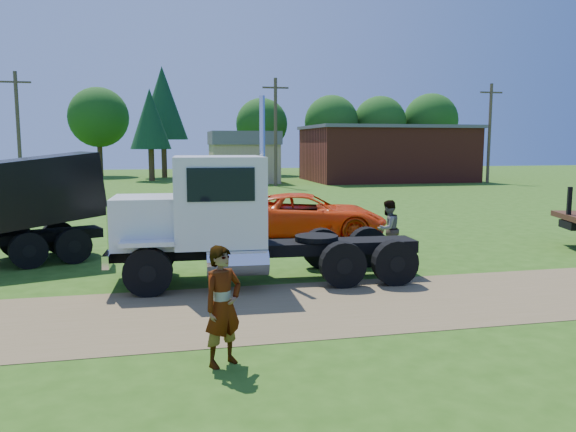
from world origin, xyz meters
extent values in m
plane|color=#2B5312|center=(0.00, 0.00, 0.00)|extent=(140.00, 140.00, 0.00)
cube|color=brown|center=(0.00, 0.00, 0.01)|extent=(120.00, 4.20, 0.01)
cube|color=black|center=(-0.65, 2.69, 0.84)|extent=(7.95, 1.38, 0.32)
cylinder|color=black|center=(-3.76, 1.71, 0.58)|extent=(1.18, 0.42, 1.16)
cylinder|color=black|center=(-3.76, 1.71, 0.58)|extent=(0.42, 0.41, 0.41)
cylinder|color=black|center=(-3.65, 3.96, 0.58)|extent=(1.18, 0.42, 1.16)
cylinder|color=black|center=(-3.65, 3.96, 0.58)|extent=(0.42, 0.41, 0.41)
cylinder|color=black|center=(0.98, 1.48, 0.58)|extent=(1.18, 0.42, 1.16)
cylinder|color=black|center=(0.98, 1.48, 0.58)|extent=(0.42, 0.41, 0.41)
cylinder|color=black|center=(1.09, 3.74, 0.58)|extent=(1.18, 0.42, 1.16)
cylinder|color=black|center=(1.09, 3.74, 0.58)|extent=(0.42, 0.41, 0.41)
cylinder|color=black|center=(2.35, 1.42, 0.58)|extent=(1.18, 0.42, 1.16)
cylinder|color=black|center=(2.35, 1.42, 0.58)|extent=(0.42, 0.41, 0.41)
cylinder|color=black|center=(2.46, 3.67, 0.58)|extent=(1.18, 0.42, 1.16)
cylinder|color=black|center=(2.46, 3.67, 0.58)|extent=(0.42, 0.41, 0.41)
cube|color=silver|center=(-3.65, 2.83, 1.63)|extent=(1.98, 1.88, 1.27)
cube|color=silver|center=(-4.60, 2.88, 1.58)|extent=(0.16, 1.58, 1.05)
cube|color=silver|center=(-4.65, 2.88, 0.84)|extent=(0.27, 2.43, 0.32)
cube|color=silver|center=(-1.96, 2.75, 2.16)|extent=(2.33, 2.63, 2.21)
cube|color=black|center=(-3.05, 2.80, 2.64)|extent=(0.15, 2.11, 0.90)
cube|color=black|center=(-2.03, 1.48, 2.64)|extent=(1.58, 0.12, 0.79)
cube|color=black|center=(-1.90, 4.03, 2.64)|extent=(1.58, 0.12, 0.79)
cube|color=silver|center=(-3.76, 1.71, 1.27)|extent=(1.29, 0.53, 0.11)
cube|color=silver|center=(-3.65, 3.96, 1.27)|extent=(1.29, 0.53, 0.11)
cylinder|color=silver|center=(-1.65, 1.52, 0.74)|extent=(1.50, 0.70, 0.63)
cylinder|color=silver|center=(-0.73, 3.27, 2.43)|extent=(0.15, 0.15, 4.85)
cylinder|color=black|center=(0.62, 2.63, 1.09)|extent=(1.21, 1.21, 0.13)
cylinder|color=black|center=(-7.20, 5.53, 0.53)|extent=(1.11, 0.70, 1.06)
cylinder|color=black|center=(-7.20, 5.53, 0.53)|extent=(0.48, 0.47, 0.37)
cylinder|color=black|center=(-7.95, 7.40, 0.53)|extent=(1.11, 0.70, 1.06)
cylinder|color=black|center=(-7.95, 7.40, 0.53)|extent=(0.48, 0.47, 0.37)
cylinder|color=black|center=(-6.04, 5.99, 0.53)|extent=(1.11, 0.70, 1.06)
cylinder|color=black|center=(-6.04, 5.99, 0.53)|extent=(0.48, 0.47, 0.37)
cylinder|color=black|center=(-6.78, 7.87, 0.53)|extent=(1.11, 0.70, 1.06)
cylinder|color=black|center=(-6.78, 7.87, 0.53)|extent=(0.48, 0.47, 0.37)
cube|color=black|center=(-7.39, 6.54, 2.17)|extent=(4.77, 3.70, 2.34)
imported|color=#F13F0B|center=(2.02, 9.09, 0.85)|extent=(6.60, 4.20, 1.70)
cube|color=black|center=(10.12, 4.77, 1.61)|extent=(0.15, 0.15, 1.04)
imported|color=#999999|center=(-2.46, -2.83, 0.99)|extent=(0.86, 0.78, 1.97)
imported|color=#999999|center=(3.54, 4.73, 0.91)|extent=(1.11, 1.04, 1.83)
cube|color=maroon|center=(18.00, 40.00, 2.50)|extent=(15.00, 10.00, 5.00)
cube|color=#58585D|center=(18.00, 40.00, 5.15)|extent=(15.40, 10.40, 0.30)
cube|color=#A28265|center=(4.00, 40.00, 1.80)|extent=(6.00, 5.00, 3.60)
cube|color=#58585D|center=(4.00, 40.00, 4.10)|extent=(6.20, 5.40, 1.20)
cylinder|color=#433726|center=(-14.00, 35.00, 4.50)|extent=(0.28, 0.28, 9.00)
cube|color=#433726|center=(-14.00, 35.00, 8.20)|extent=(2.20, 0.14, 0.14)
cylinder|color=#433726|center=(6.00, 35.00, 4.50)|extent=(0.28, 0.28, 9.00)
cube|color=#433726|center=(6.00, 35.00, 8.20)|extent=(2.20, 0.14, 0.14)
cylinder|color=#433726|center=(26.00, 35.00, 4.50)|extent=(0.28, 0.28, 9.00)
cube|color=#433726|center=(26.00, 35.00, 8.20)|extent=(2.20, 0.14, 0.14)
cylinder|color=#382617|center=(-10.08, 54.00, 1.74)|extent=(0.56, 0.56, 3.48)
sphere|color=#184B12|center=(-10.08, 54.00, 6.47)|extent=(6.57, 6.57, 6.57)
cylinder|color=#382617|center=(-3.15, 49.54, 2.04)|extent=(0.56, 0.56, 4.08)
cone|color=black|center=(-3.15, 49.54, 7.81)|extent=(5.13, 5.13, 7.57)
cylinder|color=#382617|center=(7.86, 52.35, 1.56)|extent=(0.56, 0.56, 3.13)
sphere|color=#184B12|center=(7.86, 52.35, 5.81)|extent=(5.90, 5.90, 5.90)
cylinder|color=#382617|center=(15.51, 50.18, 1.62)|extent=(0.56, 0.56, 3.23)
sphere|color=#184B12|center=(15.51, 50.18, 6.00)|extent=(6.09, 6.09, 6.09)
cylinder|color=#382617|center=(27.67, 50.04, 1.69)|extent=(0.56, 0.56, 3.38)
sphere|color=#184B12|center=(27.67, 50.04, 6.27)|extent=(6.37, 6.37, 6.37)
cylinder|color=#382617|center=(-4.38, 44.57, 1.55)|extent=(0.56, 0.56, 3.11)
cone|color=black|center=(-4.38, 44.57, 5.95)|extent=(3.91, 3.91, 5.77)
cylinder|color=#382617|center=(21.33, 50.12, 1.61)|extent=(0.56, 0.56, 3.23)
sphere|color=#184B12|center=(21.33, 50.12, 6.00)|extent=(6.09, 6.09, 6.09)
camera|label=1|loc=(-3.35, -11.64, 3.59)|focal=35.00mm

